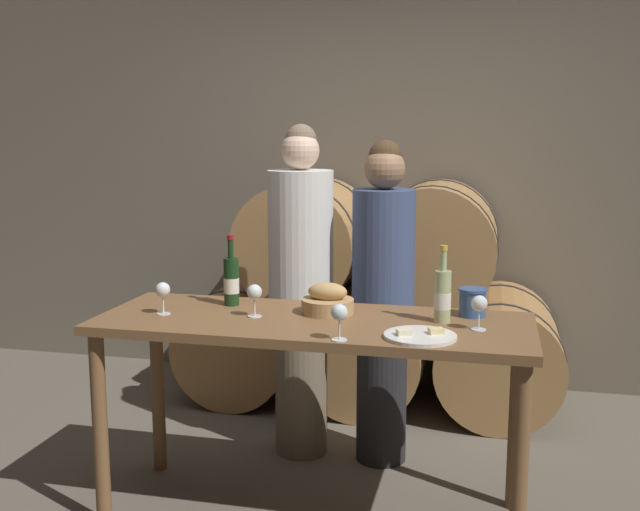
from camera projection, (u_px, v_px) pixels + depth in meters
The scene contains 14 objects.
stone_wall_back at pixel (384, 142), 4.95m from camera, with size 10.00×0.12×3.20m.
barrel_stack at pixel (369, 304), 4.59m from camera, with size 2.31×0.84×1.38m.
tasting_table at pixel (313, 346), 3.17m from camera, with size 1.83×0.67×0.89m.
person_left at pixel (301, 289), 3.82m from camera, with size 0.33×0.33×1.71m.
person_right at pixel (383, 299), 3.73m from camera, with size 0.31×0.31×1.63m.
wine_bottle_red at pixel (231, 281), 3.38m from camera, with size 0.07×0.07×0.32m.
wine_bottle_white at pixel (443, 296), 3.08m from camera, with size 0.07×0.07×0.32m.
blue_crock at pixel (473, 301), 3.19m from camera, with size 0.12×0.12×0.12m.
bread_basket at pixel (328, 302), 3.24m from camera, with size 0.23×0.23×0.13m.
cheese_plate at pixel (420, 336), 2.86m from camera, with size 0.28×0.28×0.04m.
wine_glass_far_left at pixel (163, 291), 3.22m from camera, with size 0.06×0.06×0.14m.
wine_glass_left at pixel (254, 293), 3.17m from camera, with size 0.06×0.06×0.14m.
wine_glass_center at pixel (339, 314), 2.81m from camera, with size 0.06×0.06×0.14m.
wine_glass_right at pixel (479, 305), 2.96m from camera, with size 0.06×0.06×0.14m.
Camera 1 is at (0.73, -2.97, 1.67)m, focal length 42.00 mm.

